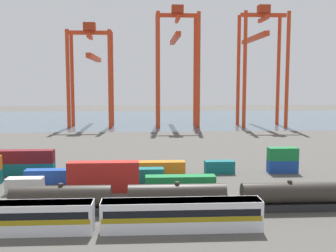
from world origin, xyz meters
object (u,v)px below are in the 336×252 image
Objects in this scene: freight_tank_row at (177,198)px; gantry_crane_west at (91,65)px; shipping_container_13 at (24,169)px; gantry_crane_central at (177,53)px; gantry_crane_east at (261,53)px; passenger_train at (97,215)px; shipping_container_18 at (282,166)px; shipping_container_2 at (104,184)px; shipping_container_15 at (90,169)px.

gantry_crane_west reaches higher than freight_tank_row.
shipping_container_13 is 0.24× the size of gantry_crane_central.
gantry_crane_central is 35.89m from gantry_crane_east.
freight_tank_row reaches higher than passenger_train.
shipping_container_13 is at bearing -128.78° from gantry_crane_east.
shipping_container_18 is at bearing -61.20° from gantry_crane_west.
freight_tank_row is 13.24× the size of shipping_container_18.
freight_tank_row is (10.59, 7.20, -0.02)m from passenger_train.
gantry_crane_central is (20.78, 104.65, 29.30)m from shipping_container_2.
freight_tank_row is at bearing -77.06° from gantry_crane_west.
gantry_crane_central is at bearing 99.14° from shipping_container_18.
passenger_train is 6.86× the size of shipping_container_15.
passenger_train is at bearing -80.92° from shipping_container_15.
shipping_container_2 is 13.42m from shipping_container_15.
shipping_container_15 is (13.17, 0.00, 0.00)m from shipping_container_13.
shipping_container_13 is at bearing 139.66° from freight_tank_row.
passenger_train is at bearing -60.08° from shipping_container_13.
gantry_crane_central reaches higher than gantry_crane_west.
gantry_crane_central is at bearing 85.53° from freight_tank_row.
gantry_crane_east reaches higher than shipping_container_18.
gantry_crane_west reaches higher than shipping_container_2.
shipping_container_13 is (-18.24, 31.69, -0.84)m from passenger_train.
freight_tank_row is at bearing -111.14° from gantry_crane_east.
shipping_container_18 is 97.52m from gantry_crane_central.
gantry_crane_west is at bearing 102.94° from freight_tank_row.
gantry_crane_west is (-16.20, 123.83, 23.66)m from passenger_train.
shipping_container_13 is 52.69m from shipping_container_18.
gantry_crane_east reaches higher than passenger_train.
shipping_container_2 is at bearing -118.43° from gantry_crane_east.
freight_tank_row is 128.03m from gantry_crane_east.
freight_tank_row is 6.61× the size of shipping_container_2.
shipping_container_18 is at bearing 0.00° from shipping_container_13.
gantry_crane_east is at bearing -0.23° from gantry_crane_west.
gantry_crane_west is at bearing 179.77° from gantry_crane_east.
shipping_container_18 is at bearing 42.60° from passenger_train.
shipping_container_13 is at bearing -112.44° from gantry_crane_central.
passenger_train reaches higher than shipping_container_18.
shipping_container_13 is 121.52m from gantry_crane_east.
shipping_container_13 is at bearing 119.92° from passenger_train.
passenger_train is at bearing -99.06° from gantry_crane_central.
freight_tank_row reaches higher than shipping_container_15.
freight_tank_row is at bearing -57.40° from shipping_container_15.
freight_tank_row reaches higher than shipping_container_13.
shipping_container_2 and shipping_container_15 have the same top height.
passenger_train is 0.83× the size of gantry_crane_central.
gantry_crane_east is (73.81, 91.86, 29.68)m from shipping_container_13.
passenger_train is at bearing -82.55° from gantry_crane_west.
freight_tank_row is at bearing -40.34° from shipping_container_13.
gantry_crane_east is at bearing 65.78° from passenger_train.
gantry_crane_west is at bearing 88.73° from shipping_container_13.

